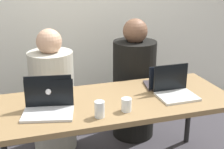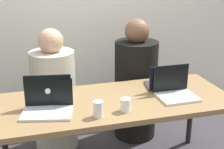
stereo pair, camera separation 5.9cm
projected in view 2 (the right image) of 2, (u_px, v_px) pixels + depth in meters
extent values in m
cube|color=silver|center=(80.00, 6.00, 3.45)|extent=(4.74, 0.10, 2.51)
cube|color=olive|center=(115.00, 102.00, 2.39)|extent=(1.82, 0.74, 0.04)
cylinder|color=black|center=(4.00, 138.00, 2.57)|extent=(0.05, 0.05, 0.67)
cylinder|color=black|center=(191.00, 112.00, 3.02)|extent=(0.05, 0.05, 0.67)
cylinder|color=#B3B1A2|center=(55.00, 101.00, 2.93)|extent=(0.45, 0.45, 0.95)
sphere|color=tan|center=(51.00, 41.00, 2.74)|extent=(0.23, 0.23, 0.23)
cylinder|color=black|center=(135.00, 90.00, 3.13)|extent=(0.50, 0.50, 0.99)
sphere|color=brown|center=(137.00, 31.00, 2.93)|extent=(0.24, 0.24, 0.24)
cube|color=silver|center=(177.00, 97.00, 2.40)|extent=(0.29, 0.24, 0.02)
cube|color=black|center=(171.00, 78.00, 2.48)|extent=(0.29, 0.01, 0.21)
sphere|color=white|center=(170.00, 77.00, 2.49)|extent=(0.04, 0.04, 0.04)
cube|color=#3C363B|center=(164.00, 85.00, 2.64)|extent=(0.33, 0.26, 0.02)
cube|color=black|center=(168.00, 78.00, 2.51)|extent=(0.30, 0.06, 0.19)
sphere|color=white|center=(168.00, 79.00, 2.49)|extent=(0.03, 0.03, 0.03)
cube|color=silver|center=(50.00, 99.00, 2.37)|extent=(0.36, 0.30, 0.02)
cube|color=black|center=(48.00, 90.00, 2.21)|extent=(0.32, 0.06, 0.23)
sphere|color=white|center=(48.00, 91.00, 2.20)|extent=(0.04, 0.04, 0.04)
cube|color=silver|center=(47.00, 113.00, 2.14)|extent=(0.38, 0.29, 0.02)
cube|color=black|center=(49.00, 92.00, 2.22)|extent=(0.34, 0.09, 0.20)
sphere|color=white|center=(49.00, 91.00, 2.23)|extent=(0.04, 0.04, 0.04)
cylinder|color=white|center=(98.00, 109.00, 2.10)|extent=(0.07, 0.07, 0.11)
cylinder|color=silver|center=(98.00, 113.00, 2.10)|extent=(0.06, 0.06, 0.06)
cylinder|color=white|center=(125.00, 105.00, 2.18)|extent=(0.07, 0.07, 0.09)
cylinder|color=silver|center=(125.00, 108.00, 2.19)|extent=(0.06, 0.06, 0.05)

